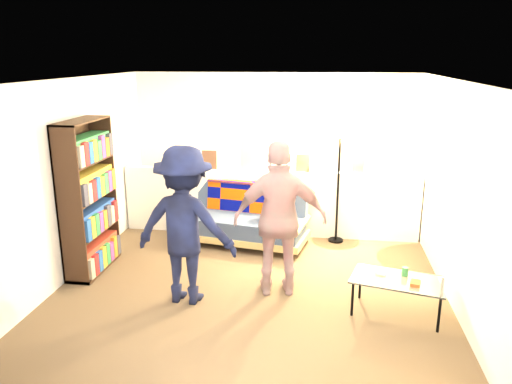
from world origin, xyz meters
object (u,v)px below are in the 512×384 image
bookshelf (88,202)px  floor_lamp (340,166)px  futon_sofa (247,219)px  person_left (185,226)px  person_right (280,219)px  coffee_table (399,282)px

bookshelf → floor_lamp: bookshelf is taller
futon_sofa → bookshelf: (-1.82, -1.19, 0.54)m
person_left → person_right: 1.05m
person_left → bookshelf: bearing=-18.3°
bookshelf → person_left: bearing=-24.3°
futon_sofa → floor_lamp: size_ratio=1.17×
coffee_table → person_left: person_left is taller
futon_sofa → bookshelf: bearing=-146.7°
futon_sofa → person_left: person_left is taller
coffee_table → floor_lamp: size_ratio=0.66×
floor_lamp → bookshelf: bearing=-155.1°
futon_sofa → person_left: bearing=-102.2°
futon_sofa → person_left: (-0.40, -1.83, 0.52)m
coffee_table → person_right: 1.43m
floor_lamp → person_left: size_ratio=0.92×
bookshelf → person_left: size_ratio=1.09×
futon_sofa → person_right: person_right is taller
bookshelf → person_left: bookshelf is taller
floor_lamp → person_right: size_ratio=0.90×
bookshelf → person_right: (2.43, -0.33, -0.00)m
bookshelf → coffee_table: (3.71, -0.66, -0.52)m
floor_lamp → person_left: 2.70m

